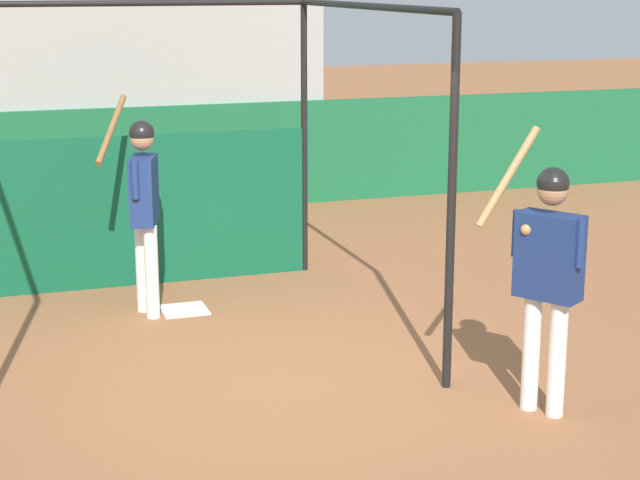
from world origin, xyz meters
The scene contains 7 objects.
ground_plane centered at (0.00, 0.00, 0.00)m, with size 60.00×60.00×0.00m, color #935B38.
outfield_wall centered at (0.00, 6.67, 0.74)m, with size 24.00×0.12×1.48m.
bleacher_section centered at (0.00, 8.73, 1.77)m, with size 5.40×4.00×3.56m.
batting_cage centered at (-0.57, 2.55, 1.28)m, with size 3.74×3.80×2.97m.
home_plate centered at (-0.32, 2.07, 0.01)m, with size 0.44×0.44×0.02m.
player_batter centered at (-0.67, 2.08, 1.16)m, with size 0.62×1.01×2.07m.
player_waiting centered at (1.72, -1.27, 1.15)m, with size 0.69×0.65×2.12m.
Camera 1 is at (-2.23, -7.87, 3.18)m, focal length 60.00 mm.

